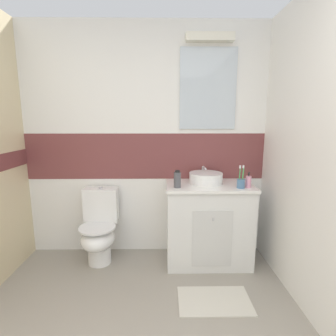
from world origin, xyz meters
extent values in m
cube|color=gray|center=(0.00, 1.20, -0.02)|extent=(3.20, 3.48, 0.04)
cube|color=white|center=(0.00, 2.45, 0.42)|extent=(3.20, 0.10, 0.85)
cube|color=brown|center=(0.00, 2.45, 1.10)|extent=(3.20, 0.10, 0.50)
cube|color=white|center=(0.00, 2.45, 1.93)|extent=(3.20, 0.10, 1.15)
cube|color=silver|center=(0.67, 2.39, 1.81)|extent=(0.59, 0.02, 0.83)
cube|color=white|center=(0.67, 2.35, 2.31)|extent=(0.48, 0.10, 0.08)
cube|color=silver|center=(0.67, 2.15, 0.41)|extent=(0.86, 0.50, 0.82)
cube|color=white|center=(0.67, 2.14, 0.83)|extent=(0.88, 0.52, 0.03)
cube|color=silver|center=(0.67, 1.89, 0.37)|extent=(0.39, 0.01, 0.57)
cylinder|color=silver|center=(0.67, 1.88, 0.57)|extent=(0.02, 0.02, 0.03)
cylinder|color=white|center=(0.64, 2.19, 0.90)|extent=(0.34, 0.34, 0.11)
cylinder|color=#B3B3B8|center=(0.64, 2.19, 0.95)|extent=(0.28, 0.28, 0.01)
cylinder|color=silver|center=(0.64, 2.39, 0.92)|extent=(0.03, 0.03, 0.14)
cylinder|color=silver|center=(0.64, 2.29, 0.99)|extent=(0.02, 0.15, 0.02)
cylinder|color=white|center=(-0.48, 2.12, 0.09)|extent=(0.24, 0.24, 0.18)
ellipsoid|color=white|center=(-0.48, 2.08, 0.29)|extent=(0.34, 0.42, 0.22)
cylinder|color=white|center=(-0.48, 2.08, 0.41)|extent=(0.37, 0.37, 0.02)
cube|color=white|center=(-0.48, 2.29, 0.59)|extent=(0.36, 0.17, 0.37)
cylinder|color=silver|center=(-0.48, 2.29, 0.78)|extent=(0.04, 0.04, 0.02)
cylinder|color=#4C7299|center=(0.94, 1.98, 0.89)|extent=(0.08, 0.08, 0.09)
cylinder|color=#3FB259|center=(0.96, 1.98, 0.97)|extent=(0.03, 0.03, 0.18)
cube|color=white|center=(0.96, 1.98, 1.06)|extent=(0.01, 0.02, 0.03)
cylinder|color=#3FB259|center=(0.93, 1.99, 0.97)|extent=(0.02, 0.01, 0.18)
cube|color=white|center=(0.93, 1.99, 1.05)|extent=(0.01, 0.02, 0.03)
cylinder|color=pink|center=(1.02, 2.00, 0.91)|extent=(0.05, 0.05, 0.11)
cylinder|color=#262626|center=(1.02, 2.00, 0.98)|extent=(0.01, 0.01, 0.04)
cylinder|color=#262626|center=(1.02, 1.99, 1.00)|extent=(0.01, 0.02, 0.01)
cylinder|color=#4C4C51|center=(0.33, 2.01, 0.92)|extent=(0.07, 0.07, 0.15)
cylinder|color=black|center=(0.33, 2.01, 1.01)|extent=(0.05, 0.05, 0.02)
cube|color=beige|center=(0.62, 1.50, 0.01)|extent=(0.60, 0.37, 0.01)
camera|label=1|loc=(0.21, -0.40, 1.49)|focal=27.49mm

